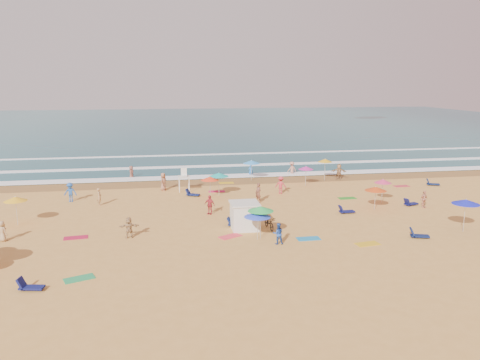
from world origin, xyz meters
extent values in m
plane|color=gold|center=(0.00, 0.00, 0.00)|extent=(220.00, 220.00, 0.00)
cube|color=#0C4756|center=(0.00, 84.00, 0.00)|extent=(220.00, 140.00, 0.18)
plane|color=olive|center=(0.00, 12.50, 0.01)|extent=(220.00, 220.00, 0.00)
cube|color=white|center=(0.00, 15.00, 0.10)|extent=(200.00, 2.20, 0.05)
cube|color=white|center=(0.00, 22.00, 0.10)|extent=(200.00, 1.60, 0.05)
cube|color=white|center=(0.00, 32.00, 0.10)|extent=(200.00, 1.20, 0.05)
cube|color=silver|center=(1.11, -5.13, 1.00)|extent=(2.00, 2.00, 2.00)
cube|color=silver|center=(1.11, -5.13, 2.06)|extent=(2.20, 2.20, 0.12)
imported|color=black|center=(3.01, -5.43, 0.49)|extent=(0.88, 1.94, 0.99)
cone|color=#15AFA5|center=(0.45, 5.95, 2.14)|extent=(1.95, 1.95, 0.35)
cone|color=#FD3F1A|center=(-0.50, 5.34, 1.91)|extent=(1.77, 1.77, 0.35)
cone|color=blue|center=(1.59, -7.78, 1.90)|extent=(1.92, 1.92, 0.35)
cone|color=#171EC9|center=(17.47, -8.51, 2.36)|extent=(2.03, 2.03, 0.35)
cone|color=#DE3165|center=(15.30, 0.65, 2.08)|extent=(1.56, 1.56, 0.35)
cone|color=#C72C98|center=(10.34, 8.81, 2.00)|extent=(1.63, 1.63, 0.35)
cone|color=#3393E8|center=(5.01, 12.50, 2.18)|extent=(1.95, 1.95, 0.35)
cone|color=yellow|center=(-16.58, -1.23, 2.15)|extent=(1.77, 1.77, 0.35)
cone|color=green|center=(1.86, -7.62, 2.28)|extent=(1.88, 1.88, 0.35)
cone|color=#D24311|center=(13.53, -1.57, 1.92)|extent=(1.89, 1.89, 0.35)
cone|color=gold|center=(13.32, 11.09, 2.36)|extent=(1.62, 1.62, 0.35)
cube|color=#101450|center=(-12.29, -13.96, 0.17)|extent=(1.38, 0.79, 0.34)
cube|color=#0E1947|center=(0.59, -4.47, 0.17)|extent=(1.41, 0.91, 0.34)
cube|color=#0E1A47|center=(13.41, -9.36, 0.17)|extent=(1.41, 0.92, 0.34)
cube|color=#0F134E|center=(10.65, -2.29, 0.17)|extent=(1.32, 0.60, 0.34)
cube|color=#0F134D|center=(17.49, -0.81, 0.17)|extent=(1.41, 0.90, 0.34)
cube|color=#0D1B45|center=(24.23, 6.59, 0.17)|extent=(1.42, 1.02, 0.34)
cube|color=#101B51|center=(-2.13, 6.05, 0.17)|extent=(1.42, 1.04, 0.34)
cube|color=#B2163A|center=(-11.47, -5.21, 0.01)|extent=(1.79, 1.05, 0.03)
cube|color=#249052|center=(-9.99, -12.79, 0.01)|extent=(1.90, 1.42, 0.03)
cube|color=gold|center=(1.93, 11.63, 0.01)|extent=(1.72, 0.91, 0.03)
cube|color=#EF3847|center=(-0.25, -6.76, 0.01)|extent=(1.90, 1.57, 0.03)
cube|color=#D61A4C|center=(0.41, 7.64, 0.01)|extent=(1.77, 1.00, 0.03)
cube|color=#1D7FB6|center=(5.31, -8.20, 0.01)|extent=(1.72, 0.89, 0.03)
cube|color=#298521|center=(12.70, 2.72, 0.01)|extent=(1.72, 0.90, 0.03)
cube|color=gold|center=(9.08, -9.97, 0.01)|extent=(1.81, 1.10, 0.03)
cube|color=#C02D3A|center=(20.61, 6.85, 0.01)|extent=(1.74, 0.94, 0.03)
imported|color=blue|center=(5.46, 15.44, 0.52)|extent=(0.57, 0.38, 1.54)
imported|color=#2352A3|center=(-13.78, 5.80, 0.92)|extent=(1.27, 0.83, 1.85)
imported|color=brown|center=(3.79, 2.63, 0.93)|extent=(0.72, 0.81, 1.85)
imported|color=#234CA7|center=(2.85, -8.90, 0.77)|extent=(0.78, 0.62, 1.54)
imported|color=#BF2F3C|center=(-1.15, -0.59, 0.84)|extent=(1.03, 0.91, 1.67)
imported|color=tan|center=(10.55, 15.17, 0.67)|extent=(1.33, 0.99, 1.83)
imported|color=#A07449|center=(15.13, 11.34, 0.93)|extent=(1.81, 1.19, 1.87)
imported|color=#C4313C|center=(6.75, 5.71, 0.90)|extent=(1.34, 1.15, 1.79)
imported|color=#B08351|center=(-10.90, 3.98, 0.81)|extent=(0.46, 0.64, 1.63)
imported|color=brown|center=(-8.76, 16.29, 0.59)|extent=(0.67, 0.90, 1.68)
imported|color=tan|center=(-7.58, -5.80, 0.78)|extent=(1.47, 0.53, 1.56)
imported|color=#9F6549|center=(-5.04, 9.11, 0.94)|extent=(0.90, 1.07, 1.88)
imported|color=tan|center=(-16.47, -5.13, 0.76)|extent=(0.88, 0.84, 1.51)
imported|color=tan|center=(18.22, -1.63, 0.79)|extent=(1.00, 0.75, 1.58)
camera|label=1|loc=(-4.89, -39.36, 11.28)|focal=35.00mm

